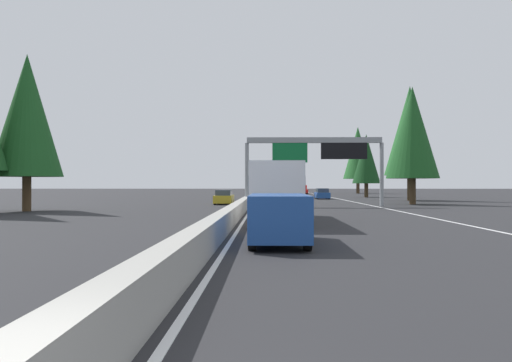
# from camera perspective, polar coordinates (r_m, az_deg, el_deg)

# --- Properties ---
(ground_plane) EXTENTS (320.00, 320.00, 0.00)m
(ground_plane) POSITION_cam_1_polar(r_m,az_deg,el_deg) (63.18, -0.14, -2.22)
(ground_plane) COLOR #262628
(median_barrier) EXTENTS (180.00, 0.56, 0.90)m
(median_barrier) POSITION_cam_1_polar(r_m,az_deg,el_deg) (83.17, -0.00, -1.46)
(median_barrier) COLOR #9E9B93
(median_barrier) RESTS_ON ground
(shoulder_stripe_right) EXTENTS (160.00, 0.16, 0.01)m
(shoulder_stripe_right) POSITION_cam_1_polar(r_m,az_deg,el_deg) (73.84, 9.04, -1.94)
(shoulder_stripe_right) COLOR silver
(shoulder_stripe_right) RESTS_ON ground
(shoulder_stripe_median) EXTENTS (160.00, 0.16, 0.01)m
(shoulder_stripe_median) POSITION_cam_1_polar(r_m,az_deg,el_deg) (73.17, 0.25, -1.96)
(shoulder_stripe_median) COLOR silver
(shoulder_stripe_median) RESTS_ON ground
(sign_gantry_overhead) EXTENTS (0.50, 12.68, 6.33)m
(sign_gantry_overhead) POSITION_cam_1_polar(r_m,az_deg,el_deg) (45.81, 6.90, 3.38)
(sign_gantry_overhead) COLOR gray
(sign_gantry_overhead) RESTS_ON ground
(minivan_mid_right) EXTENTS (5.00, 1.95, 1.69)m
(minivan_mid_right) POSITION_cam_1_polar(r_m,az_deg,el_deg) (17.05, 2.59, -4.06)
(minivan_mid_right) COLOR #1E4793
(minivan_mid_right) RESTS_ON ground
(bus_far_center) EXTENTS (11.50, 2.55, 3.10)m
(bus_far_center) POSITION_cam_1_polar(r_m,az_deg,el_deg) (27.57, 2.17, -1.06)
(bus_far_center) COLOR white
(bus_far_center) RESTS_ON ground
(sedan_mid_left) EXTENTS (4.40, 1.80, 1.47)m
(sedan_mid_left) POSITION_cam_1_polar(r_m,az_deg,el_deg) (69.06, 7.60, -1.49)
(sedan_mid_left) COLOR #1E4793
(sedan_mid_left) RESTS_ON ground
(sedan_far_left) EXTENTS (4.40, 1.80, 1.47)m
(sedan_far_left) POSITION_cam_1_polar(r_m,az_deg,el_deg) (124.68, 1.43, -0.99)
(sedan_far_left) COLOR #2D6B38
(sedan_far_left) RESTS_ON ground
(pickup_distant_b) EXTENTS (5.60, 2.00, 1.86)m
(pickup_distant_b) POSITION_cam_1_polar(r_m,az_deg,el_deg) (103.94, 5.32, -0.99)
(pickup_distant_b) COLOR red
(pickup_distant_b) RESTS_ON ground
(sedan_distant_a) EXTENTS (4.40, 1.80, 1.47)m
(sedan_distant_a) POSITION_cam_1_polar(r_m,az_deg,el_deg) (65.52, 4.84, -1.56)
(sedan_distant_a) COLOR black
(sedan_distant_a) RESTS_ON ground
(oncoming_near) EXTENTS (4.40, 1.80, 1.47)m
(oncoming_near) POSITION_cam_1_polar(r_m,az_deg,el_deg) (50.60, -3.70, -1.91)
(oncoming_near) COLOR #AD931E
(oncoming_near) RESTS_ON ground
(conifer_right_near) EXTENTS (5.28, 5.28, 12.00)m
(conifer_right_near) POSITION_cam_1_polar(r_m,az_deg,el_deg) (53.08, 17.51, 5.32)
(conifer_right_near) COLOR #4C3823
(conifer_right_near) RESTS_ON ground
(conifer_right_mid) EXTENTS (6.32, 6.32, 14.36)m
(conifer_right_mid) POSITION_cam_1_polar(r_m,az_deg,el_deg) (65.36, 17.25, 5.52)
(conifer_right_mid) COLOR #4C3823
(conifer_right_mid) RESTS_ON ground
(conifer_right_far) EXTENTS (4.35, 4.35, 9.88)m
(conifer_right_far) POSITION_cam_1_polar(r_m,az_deg,el_deg) (79.62, 12.53, 2.49)
(conifer_right_far) COLOR #4C3823
(conifer_right_far) RESTS_ON ground
(conifer_right_distant) EXTENTS (6.47, 6.47, 14.70)m
(conifer_right_distant) POSITION_cam_1_polar(r_m,az_deg,el_deg) (111.84, 11.61, 3.18)
(conifer_right_distant) COLOR #4C3823
(conifer_right_distant) RESTS_ON ground
(conifer_left_near) EXTENTS (5.25, 5.25, 11.93)m
(conifer_left_near) POSITION_cam_1_polar(r_m,az_deg,el_deg) (41.67, -24.79, 6.84)
(conifer_left_near) COLOR #4C3823
(conifer_left_near) RESTS_ON ground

